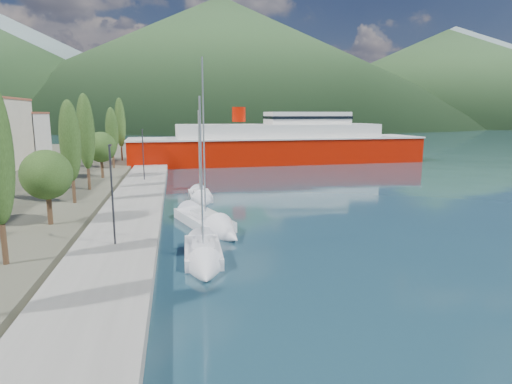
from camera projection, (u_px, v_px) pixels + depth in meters
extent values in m
plane|color=#1B3B49|center=(192.00, 143.00, 131.57)|extent=(1400.00, 1400.00, 0.00)
cube|color=gray|center=(135.00, 206.00, 38.99)|extent=(5.00, 88.00, 0.80)
cone|color=gray|center=(227.00, 62.00, 671.40)|extent=(760.00, 760.00, 180.00)
cone|color=gray|center=(452.00, 74.00, 659.89)|extent=(640.00, 640.00, 140.00)
cone|color=#2E4D28|center=(221.00, 61.00, 399.25)|extent=(480.00, 480.00, 115.00)
cone|color=#2E4D28|center=(445.00, 77.00, 422.42)|extent=(420.00, 420.00, 90.00)
cube|color=silver|center=(15.00, 138.00, 72.67)|extent=(9.00, 10.00, 8.00)
cube|color=#9E5138|center=(12.00, 113.00, 71.93)|extent=(9.20, 10.20, 0.30)
cylinder|color=#47301E|center=(4.00, 245.00, 22.71)|extent=(0.30, 0.30, 2.16)
cylinder|color=#47301E|center=(50.00, 209.00, 30.99)|extent=(0.36, 0.36, 2.23)
sphere|color=#2E4B1C|center=(47.00, 175.00, 30.53)|extent=(3.57, 3.57, 3.57)
cylinder|color=#47301E|center=(74.00, 192.00, 38.53)|extent=(0.30, 0.30, 2.02)
ellipsoid|color=#2E4B1C|center=(70.00, 141.00, 37.71)|extent=(1.80, 1.80, 7.17)
cylinder|color=#47301E|center=(89.00, 179.00, 45.39)|extent=(0.30, 0.30, 2.21)
ellipsoid|color=#2E4B1C|center=(86.00, 132.00, 44.48)|extent=(1.80, 1.80, 7.84)
cylinder|color=#47301E|center=(102.00, 169.00, 53.76)|extent=(0.36, 0.36, 2.36)
sphere|color=#2E4B1C|center=(101.00, 147.00, 53.28)|extent=(3.78, 3.78, 3.78)
cylinder|color=#47301E|center=(114.00, 161.00, 63.87)|extent=(0.30, 0.30, 1.97)
ellipsoid|color=#2E4B1C|center=(112.00, 131.00, 63.07)|extent=(1.80, 1.80, 6.97)
cylinder|color=#47301E|center=(122.00, 154.00, 74.01)|extent=(0.30, 0.30, 2.35)
ellipsoid|color=#2E4B1C|center=(120.00, 122.00, 73.05)|extent=(1.80, 1.80, 8.34)
cylinder|color=#2D2D33|center=(112.00, 196.00, 25.54)|extent=(0.12, 0.12, 6.00)
cube|color=#2D2D33|center=(110.00, 145.00, 25.25)|extent=(0.15, 0.50, 0.12)
cylinder|color=#2D2D33|center=(143.00, 155.00, 51.32)|extent=(0.12, 0.12, 6.00)
cube|color=#2D2D33|center=(142.00, 130.00, 51.02)|extent=(0.15, 0.50, 0.12)
cube|color=silver|center=(203.00, 253.00, 26.16)|extent=(2.31, 5.37, 0.85)
cube|color=silver|center=(203.00, 246.00, 25.71)|extent=(1.36, 2.16, 0.33)
cylinder|color=silver|center=(201.00, 174.00, 24.93)|extent=(0.12, 0.12, 8.97)
cone|color=silver|center=(205.00, 273.00, 22.85)|extent=(2.24, 2.53, 2.17)
cube|color=silver|center=(203.00, 221.00, 33.82)|extent=(4.57, 7.38, 0.98)
cube|color=silver|center=(205.00, 214.00, 33.31)|extent=(2.30, 3.11, 0.38)
cylinder|color=silver|center=(204.00, 139.00, 32.26)|extent=(0.12, 0.12, 11.99)
cone|color=silver|center=(227.00, 235.00, 30.00)|extent=(3.40, 3.87, 2.51)
cube|color=silver|center=(200.00, 197.00, 44.12)|extent=(2.27, 4.94, 0.84)
cube|color=silver|center=(200.00, 192.00, 43.71)|extent=(1.34, 1.99, 0.33)
cylinder|color=silver|center=(199.00, 152.00, 42.98)|extent=(0.12, 0.12, 8.37)
cone|color=silver|center=(203.00, 203.00, 41.12)|extent=(2.20, 2.34, 2.14)
cube|color=#B11101|center=(278.00, 152.00, 76.91)|extent=(52.23, 13.00, 5.00)
cube|color=silver|center=(278.00, 138.00, 76.46)|extent=(52.61, 13.34, 0.27)
cube|color=silver|center=(278.00, 132.00, 76.27)|extent=(36.11, 10.47, 2.68)
cube|color=silver|center=(307.00, 118.00, 77.05)|extent=(14.79, 7.28, 2.14)
cylinder|color=#B11101|center=(239.00, 114.00, 74.11)|extent=(2.32, 2.32, 2.50)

